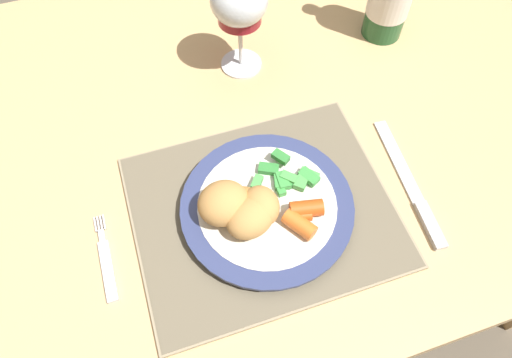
# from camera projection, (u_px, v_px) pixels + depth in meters

# --- Properties ---
(ground_plane) EXTENTS (6.00, 6.00, 0.00)m
(ground_plane) POSITION_uv_depth(u_px,v_px,m) (233.00, 280.00, 1.34)
(ground_plane) COLOR brown
(dining_table) EXTENTS (1.53, 0.80, 0.74)m
(dining_table) POSITION_uv_depth(u_px,v_px,m) (216.00, 156.00, 0.78)
(dining_table) COLOR tan
(dining_table) RESTS_ON ground
(placemat) EXTENTS (0.35, 0.29, 0.01)m
(placemat) POSITION_uv_depth(u_px,v_px,m) (263.00, 210.00, 0.63)
(placemat) COLOR gray
(placemat) RESTS_ON dining_table
(dinner_plate) EXTENTS (0.23, 0.23, 0.02)m
(dinner_plate) POSITION_uv_depth(u_px,v_px,m) (267.00, 207.00, 0.61)
(dinner_plate) COLOR silver
(dinner_plate) RESTS_ON placemat
(breaded_croquettes) EXTENTS (0.11, 0.10, 0.05)m
(breaded_croquettes) POSITION_uv_depth(u_px,v_px,m) (242.00, 208.00, 0.58)
(breaded_croquettes) COLOR tan
(breaded_croquettes) RESTS_ON dinner_plate
(green_beans_pile) EXTENTS (0.10, 0.07, 0.02)m
(green_beans_pile) POSITION_uv_depth(u_px,v_px,m) (288.00, 177.00, 0.62)
(green_beans_pile) COLOR #338438
(green_beans_pile) RESTS_ON dinner_plate
(glazed_carrots) EXTENTS (0.06, 0.06, 0.02)m
(glazed_carrots) POSITION_uv_depth(u_px,v_px,m) (302.00, 216.00, 0.59)
(glazed_carrots) COLOR orange
(glazed_carrots) RESTS_ON dinner_plate
(fork) EXTENTS (0.01, 0.12, 0.01)m
(fork) POSITION_uv_depth(u_px,v_px,m) (107.00, 264.00, 0.59)
(fork) COLOR silver
(fork) RESTS_ON dining_table
(table_knife) EXTENTS (0.03, 0.22, 0.01)m
(table_knife) POSITION_uv_depth(u_px,v_px,m) (414.00, 192.00, 0.64)
(table_knife) COLOR silver
(table_knife) RESTS_ON dining_table
(wine_glass) EXTENTS (0.09, 0.09, 0.17)m
(wine_glass) POSITION_uv_depth(u_px,v_px,m) (239.00, 4.00, 0.67)
(wine_glass) COLOR silver
(wine_glass) RESTS_ON dining_table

